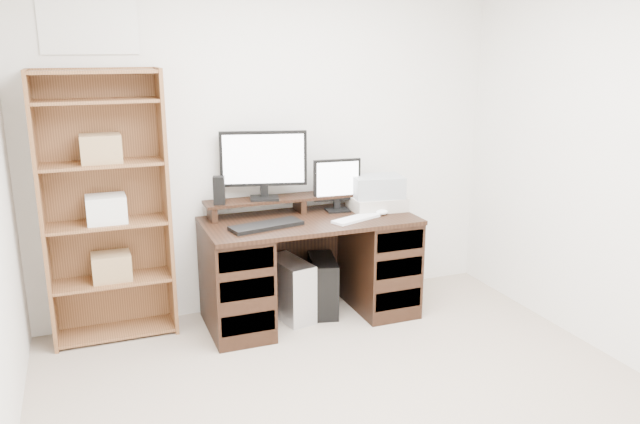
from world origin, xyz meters
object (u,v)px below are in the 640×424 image
monitor_small (337,183)px  printer (377,203)px  bookshelf (106,205)px  tower_black (323,285)px  monitor_wide (264,161)px  tower_silver (290,289)px  desk (309,266)px

monitor_small → printer: bearing=-8.6°
bookshelf → tower_black: bearing=-6.4°
printer → monitor_wide: bearing=172.3°
monitor_wide → printer: monitor_wide is taller
monitor_small → printer: monitor_small is taller
monitor_wide → tower_silver: 0.95m
monitor_wide → printer: 0.91m
bookshelf → monitor_small: bearing=-3.0°
desk → printer: printer is taller
printer → bookshelf: bookshelf is taller
monitor_small → bookshelf: bookshelf is taller
printer → bookshelf: size_ratio=0.22×
printer → tower_black: bearing=-176.1°
monitor_wide → bookshelf: bookshelf is taller
desk → bookshelf: bearing=171.0°
printer → tower_silver: bearing=-175.8°
desk → tower_silver: desk is taller
monitor_wide → tower_black: 1.03m
printer → desk: bearing=-171.4°
tower_black → printer: bearing=14.5°
desk → monitor_wide: monitor_wide is taller
tower_black → bookshelf: bearing=-173.0°
desk → monitor_small: bearing=25.8°
monitor_small → desk: bearing=-149.2°
tower_black → bookshelf: (-1.47, 0.16, 0.71)m
tower_black → desk: bearing=-145.4°
monitor_small → bookshelf: bearing=-178.0°
tower_silver → bookshelf: bearing=160.6°
desk → monitor_small: size_ratio=3.88×
monitor_small → printer: (0.29, -0.07, -0.16)m
monitor_wide → printer: size_ratio=1.54×
tower_silver → printer: bearing=-9.9°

